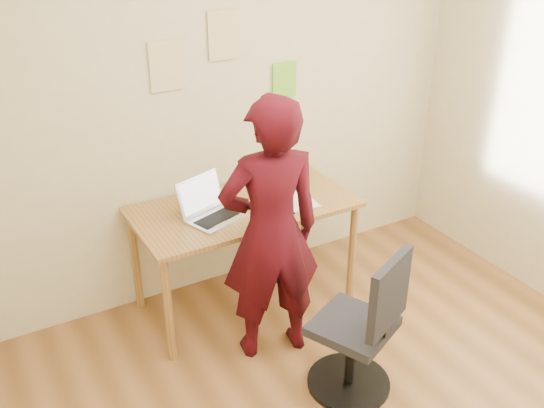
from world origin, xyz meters
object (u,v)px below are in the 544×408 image
person (271,233)px  phone (287,211)px  desk (244,217)px  office_chair (362,334)px  laptop (210,209)px

person → phone: bearing=-122.8°
desk → office_chair: bearing=-80.8°
laptop → phone: laptop is taller
desk → person: 0.52m
desk → phone: phone is taller
desk → laptop: 0.29m
laptop → office_chair: (0.42, -1.01, -0.41)m
desk → person: (-0.08, -0.49, 0.15)m
phone → person: size_ratio=0.07×
laptop → phone: bearing=-39.7°
phone → person: bearing=-132.7°
office_chair → person: size_ratio=0.56×
laptop → phone: size_ratio=3.63×
desk → person: person is taller
phone → desk: bearing=134.6°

